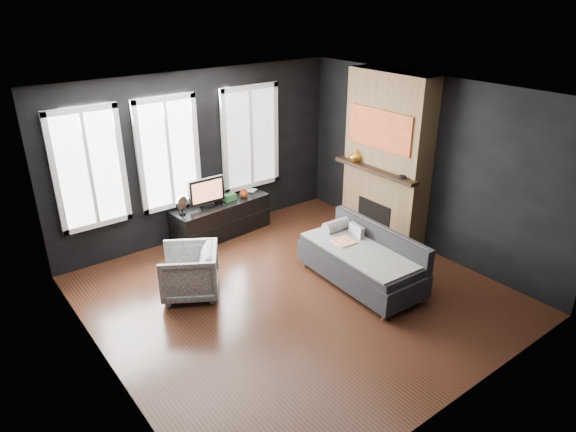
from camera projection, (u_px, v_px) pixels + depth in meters
floor at (296, 295)px, 6.97m from camera, size 5.00×5.00×0.00m
ceiling at (297, 95)px, 5.86m from camera, size 5.00×5.00×0.00m
wall_back at (200, 156)px, 8.23m from camera, size 5.00×0.02×2.70m
wall_left at (96, 264)px, 5.03m from camera, size 0.02×5.00×2.70m
wall_right at (425, 165)px, 7.80m from camera, size 0.02×5.00×2.70m
windows at (169, 95)px, 7.53m from camera, size 4.00×0.16×1.76m
fireplace at (387, 158)px, 8.12m from camera, size 0.70×1.62×2.70m
sofa at (361, 258)px, 7.10m from camera, size 1.00×1.88×0.79m
stripe_pillow at (356, 234)px, 7.39m from camera, size 0.11×0.30×0.29m
armchair at (189, 270)px, 6.86m from camera, size 0.97×0.98×0.75m
media_console at (221, 219)px, 8.57m from camera, size 1.74×0.69×0.58m
monitor at (206, 191)px, 8.18m from camera, size 0.62×0.14×0.55m
desk_fan at (182, 205)px, 7.96m from camera, size 0.28×0.28×0.31m
mug at (244, 193)px, 8.64m from camera, size 0.16×0.14×0.14m
book at (246, 185)px, 8.83m from camera, size 0.17×0.09×0.24m
storage_box at (230, 197)px, 8.52m from camera, size 0.21×0.14×0.11m
mantel_vase at (355, 156)px, 8.32m from camera, size 0.21×0.22×0.20m
mantel_clock at (402, 177)px, 7.63m from camera, size 0.14×0.14×0.04m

